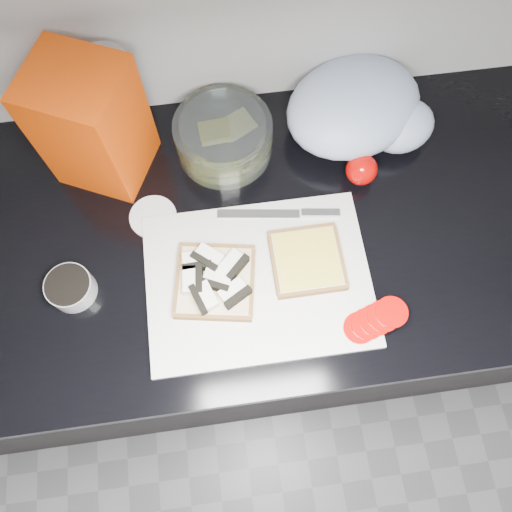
{
  "coord_description": "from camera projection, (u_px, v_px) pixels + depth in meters",
  "views": [
    {
      "loc": [
        -0.07,
        0.81,
        1.76
      ],
      "look_at": [
        -0.02,
        1.12,
        0.95
      ],
      "focal_mm": 35.0,
      "sensor_mm": 36.0,
      "label": 1
    }
  ],
  "objects": [
    {
      "name": "steel_canister",
      "position": [
        118.0,
        107.0,
        0.9
      ],
      "size": [
        0.09,
        0.09,
        0.22
      ],
      "primitive_type": "cylinder",
      "color": "#B5B5BA",
      "rests_on": "countertop"
    },
    {
      "name": "grocery_bag",
      "position": [
        360.0,
        109.0,
        0.97
      ],
      "size": [
        0.34,
        0.31,
        0.12
      ],
      "rotation": [
        0.0,
        0.0,
        0.4
      ],
      "color": "#A9B4D0",
      "rests_on": "countertop"
    },
    {
      "name": "cutting_board",
      "position": [
        258.0,
        280.0,
        0.9
      ],
      "size": [
        0.4,
        0.3,
        0.01
      ],
      "primitive_type": "cube",
      "color": "silver",
      "rests_on": "countertop"
    },
    {
      "name": "whole_tomatoes",
      "position": [
        362.0,
        170.0,
        0.95
      ],
      "size": [
        0.06,
        0.06,
        0.06
      ],
      "rotation": [
        0.0,
        0.0,
        -0.23
      ],
      "color": "#B60704",
      "rests_on": "countertop"
    },
    {
      "name": "bread_bag",
      "position": [
        92.0,
        125.0,
        0.88
      ],
      "size": [
        0.2,
        0.2,
        0.24
      ],
      "primitive_type": "cube",
      "rotation": [
        0.0,
        0.0,
        -0.44
      ],
      "color": "red",
      "rests_on": "countertop"
    },
    {
      "name": "countertop",
      "position": [
        262.0,
        228.0,
        0.96
      ],
      "size": [
        3.5,
        0.64,
        0.04
      ],
      "primitive_type": "cube",
      "color": "black",
      "rests_on": "base_cabinet"
    },
    {
      "name": "glass_bowl",
      "position": [
        224.0,
        137.0,
        0.97
      ],
      "size": [
        0.19,
        0.19,
        0.08
      ],
      "rotation": [
        0.0,
        0.0,
        0.08
      ],
      "color": "silver",
      "rests_on": "countertop"
    },
    {
      "name": "bread_right",
      "position": [
        307.0,
        260.0,
        0.89
      ],
      "size": [
        0.13,
        0.13,
        0.02
      ],
      "rotation": [
        0.0,
        0.0,
        0.01
      ],
      "color": "beige",
      "rests_on": "cutting_board"
    },
    {
      "name": "tub_lid",
      "position": [
        153.0,
        217.0,
        0.95
      ],
      "size": [
        0.12,
        0.12,
        0.01
      ],
      "primitive_type": "cylinder",
      "rotation": [
        0.0,
        0.0,
        -0.42
      ],
      "color": "silver",
      "rests_on": "countertop"
    },
    {
      "name": "seed_tub",
      "position": [
        70.0,
        288.0,
        0.87
      ],
      "size": [
        0.08,
        0.08,
        0.04
      ],
      "color": "#9A9E9F",
      "rests_on": "countertop"
    },
    {
      "name": "tomato_slices",
      "position": [
        375.0,
        320.0,
        0.85
      ],
      "size": [
        0.13,
        0.09,
        0.02
      ],
      "rotation": [
        0.0,
        0.0,
        -0.18
      ],
      "color": "#B60704",
      "rests_on": "cutting_board"
    },
    {
      "name": "base_cabinet",
      "position": [
        260.0,
        295.0,
        1.38
      ],
      "size": [
        3.5,
        0.6,
        0.86
      ],
      "primitive_type": "cube",
      "color": "black",
      "rests_on": "ground"
    },
    {
      "name": "bread_left",
      "position": [
        214.0,
        280.0,
        0.87
      ],
      "size": [
        0.16,
        0.16,
        0.04
      ],
      "rotation": [
        0.0,
        0.0,
        -0.17
      ],
      "color": "beige",
      "rests_on": "cutting_board"
    },
    {
      "name": "knife",
      "position": [
        294.0,
        213.0,
        0.93
      ],
      "size": [
        0.23,
        0.05,
        0.01
      ],
      "rotation": [
        0.0,
        0.0,
        -0.14
      ],
      "color": "#B7B8BC",
      "rests_on": "cutting_board"
    }
  ]
}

